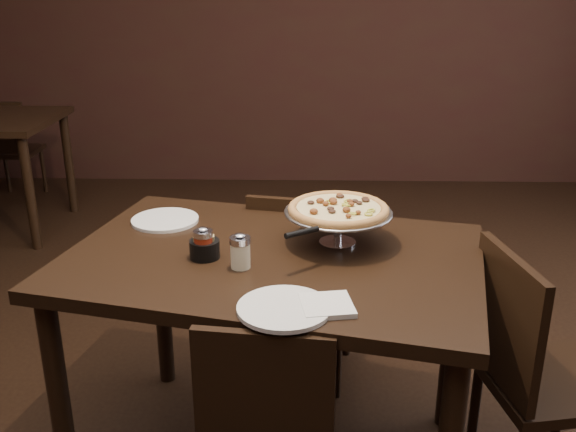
{
  "coord_description": "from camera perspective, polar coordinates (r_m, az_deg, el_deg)",
  "views": [
    {
      "loc": [
        0.14,
        -1.95,
        1.69
      ],
      "look_at": [
        0.09,
        0.02,
        0.95
      ],
      "focal_mm": 40.0,
      "sensor_mm": 36.0,
      "label": 1
    }
  ],
  "objects": [
    {
      "name": "parmesan_shaker",
      "position": [
        1.99,
        -4.26,
        -3.16
      ],
      "size": [
        0.07,
        0.07,
        0.11
      ],
      "color": "#FBF0C3",
      "rests_on": "dining_table"
    },
    {
      "name": "pepper_flake_shaker",
      "position": [
        2.07,
        -7.53,
        -2.49
      ],
      "size": [
        0.06,
        0.06,
        0.11
      ],
      "color": "maroon",
      "rests_on": "dining_table"
    },
    {
      "name": "serving_spatula",
      "position": [
        1.96,
        1.24,
        -1.52
      ],
      "size": [
        0.16,
        0.16,
        0.02
      ],
      "rotation": [
        0.0,
        0.0,
        -0.91
      ],
      "color": "silver",
      "rests_on": "pizza_stand"
    },
    {
      "name": "chair_far",
      "position": [
        2.73,
        1.36,
        -5.76
      ],
      "size": [
        0.48,
        0.48,
        0.89
      ],
      "rotation": [
        0.0,
        0.0,
        2.96
      ],
      "color": "black",
      "rests_on": "ground"
    },
    {
      "name": "dining_table",
      "position": [
        2.15,
        -1.37,
        -6.09
      ],
      "size": [
        1.51,
        1.17,
        0.84
      ],
      "rotation": [
        0.0,
        0.0,
        -0.23
      ],
      "color": "black",
      "rests_on": "ground"
    },
    {
      "name": "plate_near",
      "position": [
        1.76,
        -0.36,
        -8.21
      ],
      "size": [
        0.26,
        0.26,
        0.01
      ],
      "primitive_type": "cylinder",
      "color": "white",
      "rests_on": "dining_table"
    },
    {
      "name": "room",
      "position": [
        2.0,
        -0.93,
        12.22
      ],
      "size": [
        6.04,
        7.04,
        2.84
      ],
      "color": "black",
      "rests_on": "ground"
    },
    {
      "name": "pizza_stand",
      "position": [
        2.15,
        4.49,
        0.58
      ],
      "size": [
        0.37,
        0.37,
        0.15
      ],
      "color": "silver",
      "rests_on": "dining_table"
    },
    {
      "name": "bg_chair_far",
      "position": [
        5.52,
        -23.53,
        5.69
      ],
      "size": [
        0.39,
        0.39,
        0.81
      ],
      "rotation": [
        0.0,
        0.0,
        3.16
      ],
      "color": "black",
      "rests_on": "ground"
    },
    {
      "name": "packet_caddy",
      "position": [
        2.08,
        -7.43,
        -2.86
      ],
      "size": [
        0.1,
        0.1,
        0.08
      ],
      "rotation": [
        0.0,
        0.0,
        0.12
      ],
      "color": "black",
      "rests_on": "dining_table"
    },
    {
      "name": "chair_side",
      "position": [
        2.3,
        20.96,
        -12.49
      ],
      "size": [
        0.48,
        0.48,
        0.89
      ],
      "rotation": [
        0.0,
        0.0,
        1.75
      ],
      "color": "black",
      "rests_on": "ground"
    },
    {
      "name": "plate_left",
      "position": [
        2.42,
        -10.87,
        -0.35
      ],
      "size": [
        0.25,
        0.25,
        0.01
      ],
      "primitive_type": "cylinder",
      "color": "white",
      "rests_on": "dining_table"
    },
    {
      "name": "napkin_stack",
      "position": [
        1.78,
        3.47,
        -7.94
      ],
      "size": [
        0.16,
        0.16,
        0.01
      ],
      "primitive_type": "cube",
      "rotation": [
        0.0,
        0.0,
        0.16
      ],
      "color": "white",
      "rests_on": "dining_table"
    }
  ]
}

